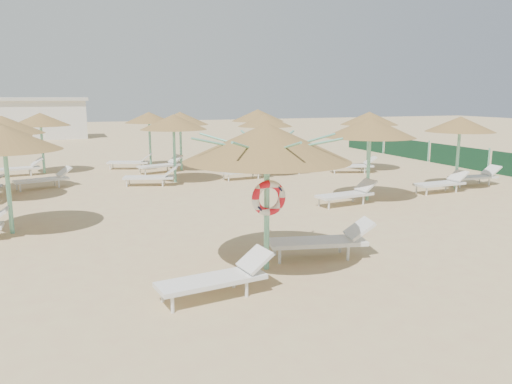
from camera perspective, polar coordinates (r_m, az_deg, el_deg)
name	(u,v)px	position (r m, az deg, el deg)	size (l,w,h in m)	color
ground	(268,266)	(10.23, 1.39, -8.45)	(120.00, 120.00, 0.00)	tan
main_palapa	(267,143)	(9.52, 1.26, 5.63)	(3.23, 3.23, 2.89)	#73C8A6
lounger_main_a	(219,277)	(8.66, -4.27, -9.68)	(2.08, 0.88, 0.73)	white
lounger_main_b	(324,240)	(10.74, 7.79, -5.45)	(2.30, 1.12, 0.80)	white
palapa_field	(198,124)	(19.76, -6.59, 7.71)	(19.92, 13.63, 2.73)	#73C8A6
service_hut	(33,118)	(44.02, -24.14, 7.74)	(8.40, 4.40, 3.25)	silver
windbreak_fence	(458,157)	(26.02, 22.12, 3.77)	(0.08, 19.84, 1.10)	#17462D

